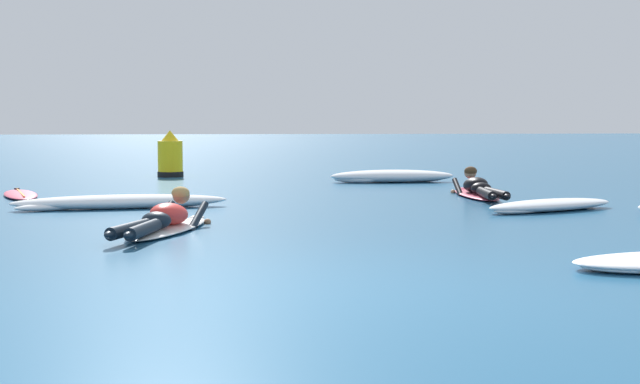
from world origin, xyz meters
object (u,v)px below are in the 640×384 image
at_px(surfer_far, 478,189).
at_px(channel_marker_buoy, 170,158).
at_px(drifting_surfboard, 20,194).
at_px(surfer_near, 165,221).

height_order(surfer_far, channel_marker_buoy, channel_marker_buoy).
relative_size(surfer_far, drifting_surfboard, 1.28).
height_order(surfer_far, drifting_surfboard, surfer_far).
distance_m(drifting_surfboard, channel_marker_buoy, 5.34).
relative_size(drifting_surfboard, channel_marker_buoy, 2.00).
distance_m(surfer_far, channel_marker_buoy, 8.03).
bearing_deg(surfer_near, channel_marker_buoy, 93.18).
xyz_separation_m(surfer_near, channel_marker_buoy, (-0.55, 9.91, 0.28)).
bearing_deg(surfer_near, drifting_surfboard, 118.64).
relative_size(surfer_far, channel_marker_buoy, 2.55).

